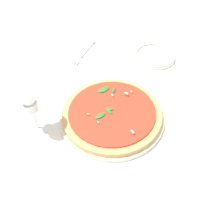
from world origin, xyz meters
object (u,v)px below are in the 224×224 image
Objects in this scene: side_plate_white at (155,56)px; fork at (83,54)px; pizza_arugula_main at (112,115)px; wine_glass at (29,102)px.

fork is at bearing -52.58° from side_plate_white.
pizza_arugula_main reaches higher than fork.
side_plate_white is (-0.19, 0.24, 0.00)m from fork.
wine_glass is 0.98× the size of side_plate_white.
pizza_arugula_main is at bearing 139.84° from wine_glass.
pizza_arugula_main is at bearing 42.25° from fork.
wine_glass is at bearing -40.16° from pizza_arugula_main.
fork is (-0.19, -0.32, -0.01)m from pizza_arugula_main.
side_plate_white reaches higher than fork.
wine_glass is 0.59m from side_plate_white.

